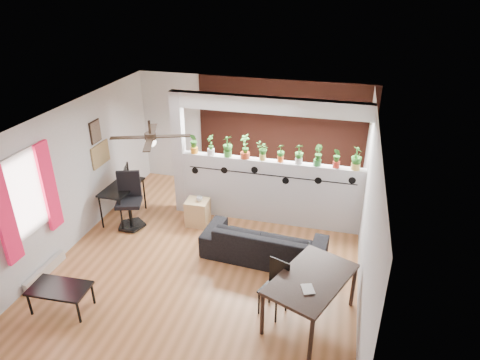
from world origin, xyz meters
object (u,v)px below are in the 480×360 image
object	(u,v)px
potted_plant_8	(337,157)
dining_table	(311,282)
potted_plant_5	(281,152)
potted_plant_9	(357,157)
folding_chair	(276,282)
potted_plant_7	(318,155)
computer_desk	(122,189)
potted_plant_0	(194,143)
ceiling_fan	(151,138)
cup	(199,199)
sofa	(264,243)
potted_plant_1	(211,144)
potted_plant_2	(228,145)
office_chair	(130,204)
potted_plant_3	(245,146)
cube_shelf	(198,212)
coffee_table	(60,290)
potted_plant_4	(263,151)
potted_plant_6	(299,153)

from	to	relation	value
potted_plant_8	dining_table	bearing A→B (deg)	-93.01
potted_plant_5	potted_plant_9	xyz separation A→B (m)	(1.40, 0.00, 0.05)
potted_plant_9	folding_chair	xyz separation A→B (m)	(-1.00, -2.52, -1.07)
potted_plant_9	folding_chair	bearing A→B (deg)	-111.59
potted_plant_7	dining_table	size ratio (longest dim) A/B	0.25
computer_desk	folding_chair	distance (m)	3.99
potted_plant_0	potted_plant_7	xyz separation A→B (m)	(2.46, 0.00, -0.00)
ceiling_fan	cup	xyz separation A→B (m)	(0.27, 1.30, -1.73)
potted_plant_7	computer_desk	distance (m)	3.98
sofa	computer_desk	distance (m)	3.17
potted_plant_0	potted_plant_8	world-z (taller)	potted_plant_0
potted_plant_5	cup	world-z (taller)	potted_plant_5
potted_plant_1	potted_plant_2	world-z (taller)	potted_plant_2
office_chair	potted_plant_7	bearing A→B (deg)	14.06
potted_plant_5	ceiling_fan	bearing A→B (deg)	-134.61
potted_plant_3	cube_shelf	distance (m)	1.66
potted_plant_7	potted_plant_9	size ratio (longest dim) A/B	0.90
potted_plant_5	coffee_table	bearing A→B (deg)	-129.42
ceiling_fan	potted_plant_1	distance (m)	1.98
potted_plant_7	coffee_table	distance (m)	4.93
potted_plant_9	cup	size ratio (longest dim) A/B	3.69
potted_plant_1	office_chair	xyz separation A→B (m)	(-1.43, -0.89, -1.07)
potted_plant_4	potted_plant_6	distance (m)	0.70
office_chair	folding_chair	xyz separation A→B (m)	(3.24, -1.64, 0.02)
potted_plant_0	computer_desk	xyz separation A→B (m)	(-1.36, -0.65, -0.90)
potted_plant_3	potted_plant_7	world-z (taller)	potted_plant_3
ceiling_fan	potted_plant_6	distance (m)	2.89
cube_shelf	cup	world-z (taller)	cup
potted_plant_1	potted_plant_8	size ratio (longest dim) A/B	1.09
potted_plant_6	potted_plant_8	distance (m)	0.70
potted_plant_2	office_chair	xyz separation A→B (m)	(-1.78, -0.89, -1.08)
ceiling_fan	potted_plant_9	bearing A→B (deg)	29.51
potted_plant_7	folding_chair	world-z (taller)	potted_plant_7
ceiling_fan	potted_plant_3	size ratio (longest dim) A/B	2.44
cup	potted_plant_4	bearing A→B (deg)	23.25
sofa	folding_chair	bearing A→B (deg)	113.27
potted_plant_8	potted_plant_9	distance (m)	0.35
potted_plant_1	office_chair	bearing A→B (deg)	-148.24
potted_plant_3	potted_plant_8	world-z (taller)	potted_plant_3
potted_plant_1	potted_plant_7	xyz separation A→B (m)	(2.11, 0.00, -0.00)
potted_plant_9	cup	distance (m)	3.12
potted_plant_8	ceiling_fan	bearing A→B (deg)	-147.53
potted_plant_0	potted_plant_4	size ratio (longest dim) A/B	1.14
potted_plant_3	potted_plant_5	bearing A→B (deg)	0.00
potted_plant_6	coffee_table	size ratio (longest dim) A/B	0.44
potted_plant_2	computer_desk	xyz separation A→B (m)	(-2.07, -0.65, -0.91)
potted_plant_5	computer_desk	bearing A→B (deg)	-168.24
potted_plant_2	coffee_table	world-z (taller)	potted_plant_2
potted_plant_9	folding_chair	world-z (taller)	potted_plant_9
potted_plant_6	sofa	world-z (taller)	potted_plant_6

